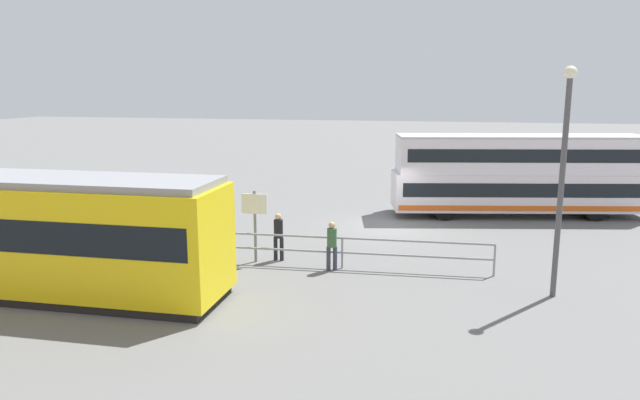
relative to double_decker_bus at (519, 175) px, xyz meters
The scene contains 7 objects.
ground_plane 7.09m from the double_decker_bus, 33.37° to the left, with size 160.00×160.00×0.00m, color slate.
double_decker_bus is the anchor object (origin of this frame).
pedestrian_near_railing 13.10m from the double_decker_bus, 46.68° to the left, with size 0.36×0.34×1.70m.
pedestrian_crossing 12.36m from the double_decker_bus, 55.85° to the left, with size 0.41×0.41×1.66m.
pedestrian_railing 11.97m from the double_decker_bus, 56.28° to the left, with size 9.95×0.53×1.08m.
info_sign 13.83m from the double_decker_bus, 45.44° to the left, with size 0.91×0.12×2.52m.
street_lamp 11.36m from the double_decker_bus, 89.40° to the left, with size 0.36×0.36×6.58m.
Camera 1 is at (-2.45, 24.72, 6.02)m, focal length 32.70 mm.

